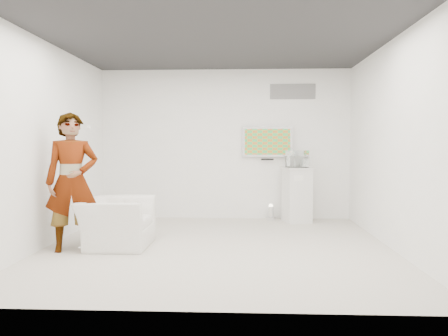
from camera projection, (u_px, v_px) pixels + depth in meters
The scene contains 10 objects.
room at pixel (218, 144), 6.31m from camera, with size 5.01×5.01×3.00m.
tv at pixel (267, 142), 8.71m from camera, with size 1.00×0.08×0.60m, color #B9BABE.
logo_decal at pixel (293, 92), 8.67m from camera, with size 0.90×0.02×0.30m, color slate.
person at pixel (72, 182), 6.13m from camera, with size 0.71×0.47×1.95m, color white.
armchair at pixel (117, 222), 6.42m from camera, with size 1.08×0.95×0.70m, color white.
pedestal at pixel (297, 195), 8.39m from camera, with size 0.51×0.51×1.06m, color silver.
floor_uplight at pixel (271, 212), 8.64m from camera, with size 0.19×0.19×0.30m, color white.
vitrine at pixel (297, 159), 8.36m from camera, with size 0.33×0.33×0.33m, color silver.
console at pixel (297, 162), 8.36m from camera, with size 0.05×0.16×0.22m, color silver.
wii_remote at pixel (89, 127), 6.31m from camera, with size 0.03×0.13×0.03m, color silver.
Camera 1 is at (0.38, -6.31, 1.50)m, focal length 35.00 mm.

